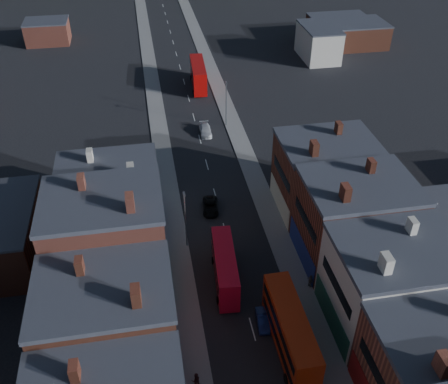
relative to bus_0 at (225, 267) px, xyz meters
name	(u,v)px	position (x,y,z in m)	size (l,w,h in m)	color
pavement_west	(164,161)	(-4.89, 26.86, -2.22)	(3.00, 200.00, 0.12)	gray
pavement_east	(245,154)	(8.11, 26.86, -2.22)	(3.00, 200.00, 0.12)	gray
lamp_post_2	(185,216)	(-3.59, 6.86, 2.42)	(0.25, 0.70, 8.12)	slate
lamp_post_3	(226,101)	(6.81, 36.86, 2.42)	(0.25, 0.70, 8.12)	slate
bus_0	(225,267)	(0.00, 0.00, 0.00)	(3.01, 9.94, 4.23)	red
bus_1	(290,331)	(4.65, -10.06, 0.38)	(2.99, 11.46, 4.94)	#B1280A
bus_2	(198,75)	(4.25, 53.82, 0.33)	(3.32, 11.37, 4.85)	#B00907
car_1	(263,320)	(2.81, -6.62, -1.73)	(1.18, 3.38, 1.11)	navy
car_2	(210,206)	(0.41, 13.53, -1.67)	(2.05, 4.44, 1.23)	black
car_3	(205,130)	(2.81, 34.56, -1.61)	(1.89, 4.65, 1.35)	silver
ped_1	(196,380)	(-5.00, -12.67, -1.27)	(0.87, 0.47, 1.78)	#451D1B
ped_3	(310,281)	(9.31, -2.52, -1.32)	(0.99, 0.45, 1.69)	#514C46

